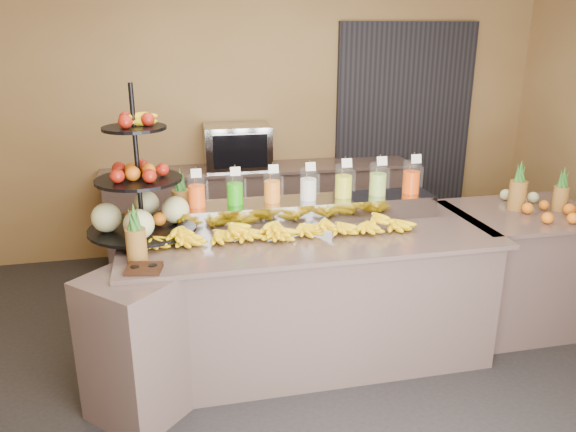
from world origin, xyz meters
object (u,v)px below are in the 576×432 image
object	(u,v)px
pitcher_tray	(308,209)
right_fruit_pile	(544,204)
fruit_stand	(149,200)
condiment_caddy	(144,269)
banana_heap	(279,227)
oven_warmer	(237,147)

from	to	relation	value
pitcher_tray	right_fruit_pile	xyz separation A→B (m)	(1.73, -0.25, -0.00)
fruit_stand	right_fruit_pile	distance (m)	2.84
pitcher_tray	condiment_caddy	distance (m)	1.32
banana_heap	right_fruit_pile	xyz separation A→B (m)	(2.01, 0.05, 0.01)
oven_warmer	condiment_caddy	bearing A→B (deg)	-108.69
pitcher_tray	right_fruit_pile	world-z (taller)	right_fruit_pile
pitcher_tray	fruit_stand	world-z (taller)	fruit_stand
banana_heap	right_fruit_pile	bearing A→B (deg)	1.37
oven_warmer	fruit_stand	bearing A→B (deg)	-113.52
condiment_caddy	right_fruit_pile	bearing A→B (deg)	8.46
fruit_stand	condiment_caddy	distance (m)	0.63
condiment_caddy	oven_warmer	bearing A→B (deg)	70.10
fruit_stand	condiment_caddy	bearing A→B (deg)	-93.10
pitcher_tray	condiment_caddy	size ratio (longest dim) A/B	9.50
banana_heap	condiment_caddy	distance (m)	0.94
fruit_stand	oven_warmer	xyz separation A→B (m)	(0.81, 1.77, -0.04)
condiment_caddy	right_fruit_pile	world-z (taller)	right_fruit_pile
banana_heap	pitcher_tray	bearing A→B (deg)	47.46
fruit_stand	condiment_caddy	size ratio (longest dim) A/B	5.10
pitcher_tray	fruit_stand	size ratio (longest dim) A/B	1.86
right_fruit_pile	pitcher_tray	bearing A→B (deg)	171.81
fruit_stand	condiment_caddy	xyz separation A→B (m)	(-0.04, -0.58, -0.23)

